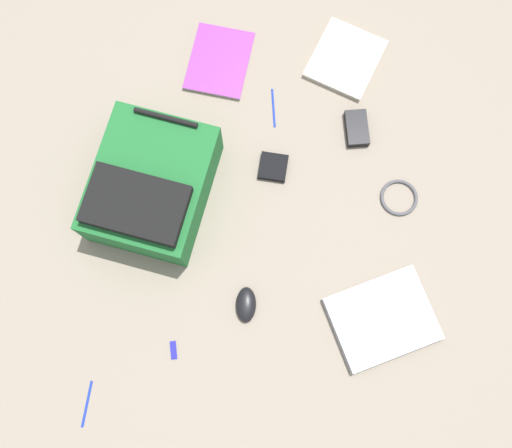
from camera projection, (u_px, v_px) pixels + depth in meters
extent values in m
plane|color=gray|center=(263.00, 211.00, 1.81)|extent=(4.14, 4.14, 0.00)
cube|color=#1E662D|center=(152.00, 185.00, 1.74)|extent=(0.44, 0.49, 0.17)
cube|color=black|center=(136.00, 205.00, 1.62)|extent=(0.33, 0.26, 0.04)
cylinder|color=black|center=(166.00, 118.00, 1.69)|extent=(0.19, 0.07, 0.02)
cube|color=#929296|center=(382.00, 319.00, 1.72)|extent=(0.36, 0.33, 0.02)
cube|color=#B7B7BC|center=(383.00, 319.00, 1.71)|extent=(0.36, 0.32, 0.01)
cube|color=silver|center=(219.00, 61.00, 1.92)|extent=(0.24, 0.28, 0.01)
cube|color=purple|center=(219.00, 60.00, 1.91)|extent=(0.25, 0.29, 0.00)
cube|color=silver|center=(345.00, 59.00, 1.92)|extent=(0.29, 0.30, 0.02)
cube|color=silver|center=(346.00, 58.00, 1.91)|extent=(0.30, 0.31, 0.00)
ellipsoid|color=black|center=(246.00, 304.00, 1.73)|extent=(0.07, 0.11, 0.03)
torus|color=#4C4C51|center=(399.00, 198.00, 1.81)|extent=(0.12, 0.12, 0.01)
cube|color=black|center=(357.00, 128.00, 1.86)|extent=(0.08, 0.12, 0.03)
cylinder|color=#1933B2|center=(87.00, 404.00, 1.67)|extent=(0.03, 0.13, 0.01)
cylinder|color=#1933B2|center=(273.00, 108.00, 1.88)|extent=(0.01, 0.14, 0.01)
cube|color=black|center=(273.00, 167.00, 1.83)|extent=(0.10, 0.10, 0.02)
cube|color=#191999|center=(173.00, 350.00, 1.71)|extent=(0.02, 0.06, 0.01)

